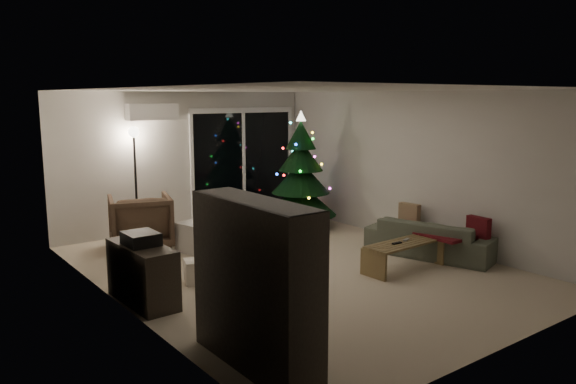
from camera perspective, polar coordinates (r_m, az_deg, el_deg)
name	(u,v)px	position (r m, az deg, el deg)	size (l,w,h in m)	color
room	(262,182)	(9.25, -2.68, 1.00)	(6.50, 7.51, 2.60)	beige
bookshelf	(237,289)	(4.95, -5.18, -9.75)	(0.39, 1.53, 1.53)	black
media_cabinet	(143,274)	(6.88, -14.56, -8.04)	(0.42, 1.12, 0.70)	black
stereo	(141,239)	(6.77, -14.72, -4.60)	(0.36, 0.42, 0.15)	black
armchair	(141,222)	(9.26, -14.75, -2.95)	(0.93, 0.96, 0.87)	#3C261C
ottoman	(198,237)	(8.98, -9.15, -4.50)	(0.51, 0.51, 0.46)	beige
cardboard_box_a	(201,271)	(7.53, -8.83, -7.91)	(0.42, 0.32, 0.30)	white
cardboard_box_b	(252,250)	(8.40, -3.63, -5.91)	(0.45, 0.33, 0.31)	white
side_table	(207,221)	(9.89, -8.22, -2.97)	(0.42, 0.42, 0.52)	black
floor_lamp	(136,184)	(9.94, -15.19, 0.76)	(0.30, 0.30, 1.85)	black
sofa	(431,238)	(8.86, 14.30, -4.55)	(1.91, 0.75, 0.56)	#4A4F43
sofa_throw	(427,231)	(8.75, 13.92, -3.87)	(0.60, 1.37, 0.05)	maroon
cushion_a	(409,215)	(9.40, 12.23, -2.25)	(0.11, 0.37, 0.37)	tan
cushion_b	(478,229)	(8.63, 18.77, -3.60)	(0.11, 0.37, 0.37)	maroon
coffee_table	(404,256)	(8.09, 11.67, -6.38)	(1.26, 0.44, 0.40)	brown
remote_a	(397,243)	(7.93, 11.00, -5.11)	(0.16, 0.05, 0.02)	black
remote_b	(406,240)	(8.14, 11.93, -4.75)	(0.15, 0.04, 0.02)	slate
christmas_tree	(301,170)	(10.32, 1.30, 2.25)	(1.34, 1.34, 2.16)	black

